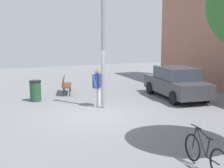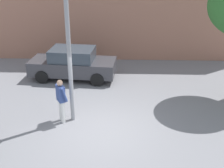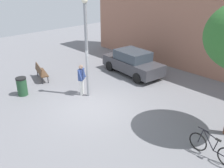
{
  "view_description": "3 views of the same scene",
  "coord_description": "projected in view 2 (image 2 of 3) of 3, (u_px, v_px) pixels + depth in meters",
  "views": [
    {
      "loc": [
        11.74,
        -4.07,
        3.36
      ],
      "look_at": [
        -0.15,
        0.68,
        1.22
      ],
      "focal_mm": 52.1,
      "sensor_mm": 36.0,
      "label": 1
    },
    {
      "loc": [
        0.62,
        -8.91,
        5.7
      ],
      "look_at": [
        0.28,
        1.07,
        1.31
      ],
      "focal_mm": 47.07,
      "sensor_mm": 36.0,
      "label": 2
    },
    {
      "loc": [
        8.32,
        -6.45,
        5.88
      ],
      "look_at": [
        0.58,
        0.76,
        1.22
      ],
      "focal_mm": 39.54,
      "sensor_mm": 36.0,
      "label": 3
    }
  ],
  "objects": [
    {
      "name": "person_by_lamppost",
      "position": [
        61.0,
        98.0,
        10.62
      ],
      "size": [
        0.51,
        0.62,
        1.67
      ],
      "color": "white",
      "rests_on": "ground_plane"
    },
    {
      "name": "parked_car_charcoal",
      "position": [
        73.0,
        64.0,
        14.57
      ],
      "size": [
        4.34,
        2.12,
        1.55
      ],
      "color": "#38383D",
      "rests_on": "ground_plane"
    },
    {
      "name": "lamppost",
      "position": [
        69.0,
        49.0,
        10.02
      ],
      "size": [
        0.28,
        0.28,
        4.99
      ],
      "color": "gray",
      "rests_on": "ground_plane"
    },
    {
      "name": "ground_plane",
      "position": [
        103.0,
        130.0,
        10.47
      ],
      "size": [
        36.0,
        36.0,
        0.0
      ],
      "primitive_type": "plane",
      "color": "slate"
    }
  ]
}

